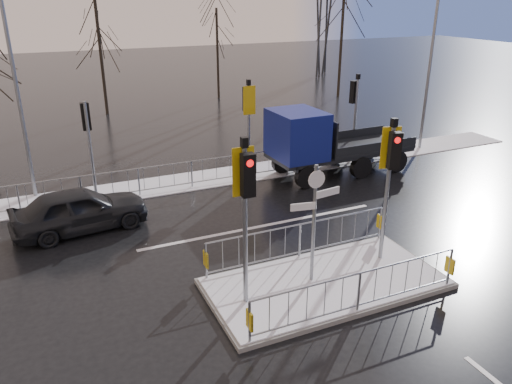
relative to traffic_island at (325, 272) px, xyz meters
name	(u,v)px	position (x,y,z in m)	size (l,w,h in m)	color
ground	(325,285)	(0.01, -0.01, -0.39)	(120.00, 120.00, 0.00)	black
snow_verge	(212,178)	(0.01, 8.59, -0.37)	(30.00, 2.00, 0.04)	white
lane_markings	(332,292)	(0.01, -0.34, -0.39)	(8.00, 11.38, 0.01)	silver
traffic_island	(325,272)	(0.00, 0.00, 0.00)	(6.00, 3.04, 4.15)	slate
far_kerb_fixtures	(222,157)	(0.31, 8.08, 0.63)	(18.00, 0.65, 3.83)	gray
car_far_lane	(80,209)	(-5.25, 5.88, 0.30)	(1.64, 4.08, 1.39)	black
flatbed_truck	(315,141)	(3.86, 7.11, 1.08)	(6.01, 2.30, 2.76)	black
tree_far_a	(98,32)	(-1.99, 21.99, 4.43)	(3.75, 3.75, 7.08)	black
tree_far_b	(217,36)	(6.01, 23.99, 3.79)	(3.25, 3.25, 6.14)	black
tree_far_c	(343,21)	(14.01, 20.99, 4.76)	(4.00, 4.00, 7.55)	black
street_lamp_right	(433,53)	(10.58, 8.49, 4.00)	(1.25, 0.18, 8.00)	gray
street_lamp_left	(16,71)	(-6.42, 9.49, 4.10)	(1.25, 0.18, 8.20)	gray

